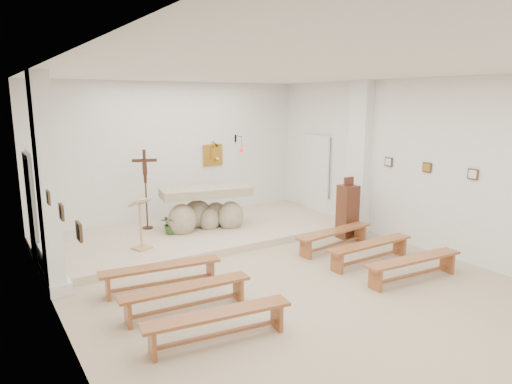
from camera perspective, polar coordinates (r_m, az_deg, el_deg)
ground at (r=7.77m, az=4.90°, el=-11.82°), size 7.00×10.00×0.00m
wall_left at (r=5.86m, az=-23.03°, el=-2.45°), size 0.02×10.00×3.50m
wall_right at (r=9.77m, az=21.61°, el=2.91°), size 0.02×10.00×3.50m
wall_back at (r=11.58m, az=-10.15°, el=4.76°), size 7.00×0.02×3.50m
ceiling at (r=7.15m, az=5.39°, el=14.81°), size 7.00×10.00×0.02m
sanctuary_platform at (r=10.57m, az=-6.72°, el=-5.05°), size 6.98×3.00×0.15m
pilaster_left at (r=7.82m, az=-24.68°, el=0.72°), size 0.26×0.55×3.50m
pilaster_right at (r=10.96m, az=12.77°, el=4.29°), size 0.26×0.55×3.50m
gold_wall_relief at (r=12.00m, az=-5.43°, el=4.64°), size 0.55×0.04×0.55m
sanctuary_lamp at (r=12.09m, az=-1.93°, el=5.50°), size 0.11×0.36×0.44m
station_frame_left_front at (r=5.11m, az=-21.24°, el=-4.62°), size 0.03×0.20×0.20m
station_frame_left_mid at (r=6.07m, az=-23.15°, el=-2.31°), size 0.03×0.20×0.20m
station_frame_left_rear at (r=7.04m, az=-24.53°, el=-0.62°), size 0.03×0.20×0.20m
station_frame_right_front at (r=9.32m, az=25.49°, el=2.03°), size 0.03×0.20×0.20m
station_frame_right_mid at (r=9.87m, az=20.59°, el=2.89°), size 0.03×0.20×0.20m
station_frame_right_rear at (r=10.50m, az=16.25°, el=3.64°), size 0.03×0.20×0.20m
radiator_left at (r=8.85m, az=-24.92°, el=-8.06°), size 0.10×0.85×0.52m
radiator_right at (r=11.76m, az=10.25°, el=-2.47°), size 0.10×0.85×0.52m
altar at (r=10.55m, az=-6.38°, el=-2.40°), size 2.14×1.17×1.05m
lectern at (r=9.28m, az=-14.18°, el=-3.87°), size 0.45×0.41×1.05m
crucifix_stand at (r=10.62m, az=-13.64°, el=1.04°), size 0.53×0.24×1.83m
potted_plant at (r=10.27m, az=-10.63°, el=-3.83°), size 0.58×0.57×0.49m
donation_pedestal at (r=10.40m, az=11.37°, el=-2.39°), size 0.40×0.40×1.40m
bench_left_front at (r=7.73m, az=-11.78°, el=-9.67°), size 1.99×0.57×0.41m
bench_right_front at (r=9.64m, az=9.79°, el=-5.32°), size 1.98×0.54×0.41m
bench_left_second at (r=6.88m, az=-8.74°, el=-12.30°), size 1.98×0.45×0.41m
bench_right_second at (r=8.96m, az=14.09°, el=-6.80°), size 1.97×0.34×0.41m
bench_left_third at (r=6.06m, az=-4.77°, el=-15.62°), size 1.99×0.57×0.41m
bench_right_third at (r=8.35m, az=19.08°, el=-8.45°), size 1.98×0.47×0.41m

